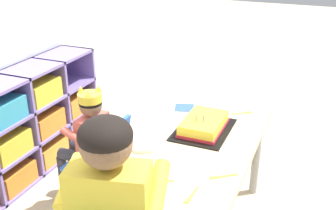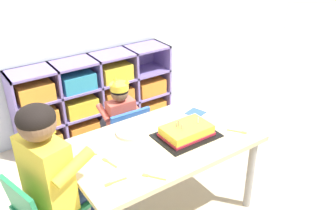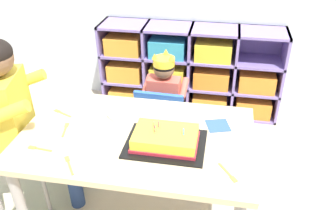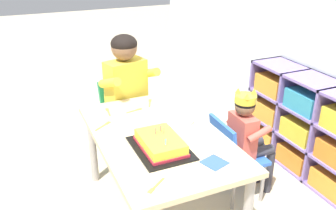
{
  "view_description": "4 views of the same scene",
  "coord_description": "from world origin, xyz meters",
  "px_view_note": "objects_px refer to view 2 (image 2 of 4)",
  "views": [
    {
      "loc": [
        -1.76,
        -0.63,
        1.63
      ],
      "look_at": [
        0.11,
        0.14,
        0.73
      ],
      "focal_mm": 43.16,
      "sensor_mm": 36.0,
      "label": 1
    },
    {
      "loc": [
        -1.07,
        -1.58,
        1.83
      ],
      "look_at": [
        0.1,
        0.07,
        0.78
      ],
      "focal_mm": 38.56,
      "sensor_mm": 36.0,
      "label": 2
    },
    {
      "loc": [
        0.4,
        -1.36,
        1.63
      ],
      "look_at": [
        0.15,
        0.07,
        0.74
      ],
      "focal_mm": 36.81,
      "sensor_mm": 36.0,
      "label": 3
    },
    {
      "loc": [
        1.78,
        -0.72,
        1.65
      ],
      "look_at": [
        0.0,
        0.06,
        0.77
      ],
      "focal_mm": 38.9,
      "sensor_mm": 36.0,
      "label": 4
    }
  ],
  "objects_px": {
    "child_with_crown": "(119,114)",
    "paper_plate_stack": "(132,132)",
    "classroom_chair_adult_side": "(45,210)",
    "fork_scattered_mid_table": "(238,132)",
    "fork_at_table_front_edge": "(152,177)",
    "activity_table": "(161,150)",
    "adult_helper_seated": "(56,167)",
    "fork_beside_plate_stack": "(114,182)",
    "fork_near_child_seat": "(84,156)",
    "fork_near_cake_tray": "(109,162)",
    "classroom_chair_blue": "(126,135)",
    "birthday_cake_on_tray": "(186,132)"
  },
  "relations": [
    {
      "from": "child_with_crown",
      "to": "paper_plate_stack",
      "type": "bearing_deg",
      "value": 74.67
    },
    {
      "from": "classroom_chair_adult_side",
      "to": "fork_scattered_mid_table",
      "type": "height_order",
      "value": "classroom_chair_adult_side"
    },
    {
      "from": "child_with_crown",
      "to": "fork_at_table_front_edge",
      "type": "bearing_deg",
      "value": 74.88
    },
    {
      "from": "activity_table",
      "to": "fork_scattered_mid_table",
      "type": "height_order",
      "value": "fork_scattered_mid_table"
    },
    {
      "from": "adult_helper_seated",
      "to": "paper_plate_stack",
      "type": "relative_size",
      "value": 5.06
    },
    {
      "from": "fork_at_table_front_edge",
      "to": "fork_beside_plate_stack",
      "type": "relative_size",
      "value": 0.96
    },
    {
      "from": "paper_plate_stack",
      "to": "fork_near_child_seat",
      "type": "height_order",
      "value": "paper_plate_stack"
    },
    {
      "from": "fork_at_table_front_edge",
      "to": "fork_beside_plate_stack",
      "type": "height_order",
      "value": "same"
    },
    {
      "from": "fork_scattered_mid_table",
      "to": "fork_beside_plate_stack",
      "type": "xyz_separation_m",
      "value": [
        -0.9,
        0.02,
        0.0
      ]
    },
    {
      "from": "activity_table",
      "to": "fork_near_cake_tray",
      "type": "xyz_separation_m",
      "value": [
        -0.38,
        -0.02,
        0.07
      ]
    },
    {
      "from": "child_with_crown",
      "to": "classroom_chair_adult_side",
      "type": "bearing_deg",
      "value": 39.65
    },
    {
      "from": "child_with_crown",
      "to": "fork_scattered_mid_table",
      "type": "relative_size",
      "value": 6.95
    },
    {
      "from": "fork_beside_plate_stack",
      "to": "fork_near_cake_tray",
      "type": "bearing_deg",
      "value": 76.39
    },
    {
      "from": "adult_helper_seated",
      "to": "fork_scattered_mid_table",
      "type": "height_order",
      "value": "adult_helper_seated"
    },
    {
      "from": "classroom_chair_blue",
      "to": "activity_table",
      "type": "bearing_deg",
      "value": 88.54
    },
    {
      "from": "fork_near_child_seat",
      "to": "classroom_chair_blue",
      "type": "bearing_deg",
      "value": 63.1
    },
    {
      "from": "fork_beside_plate_stack",
      "to": "fork_near_cake_tray",
      "type": "xyz_separation_m",
      "value": [
        0.06,
        0.18,
        0.0
      ]
    },
    {
      "from": "birthday_cake_on_tray",
      "to": "fork_at_table_front_edge",
      "type": "height_order",
      "value": "birthday_cake_on_tray"
    },
    {
      "from": "birthday_cake_on_tray",
      "to": "fork_near_cake_tray",
      "type": "xyz_separation_m",
      "value": [
        -0.54,
        0.04,
        -0.03
      ]
    },
    {
      "from": "paper_plate_stack",
      "to": "fork_at_table_front_edge",
      "type": "height_order",
      "value": "paper_plate_stack"
    },
    {
      "from": "child_with_crown",
      "to": "classroom_chair_adult_side",
      "type": "xyz_separation_m",
      "value": [
        -0.8,
        -0.61,
        -0.07
      ]
    },
    {
      "from": "classroom_chair_blue",
      "to": "adult_helper_seated",
      "type": "bearing_deg",
      "value": 37.16
    },
    {
      "from": "paper_plate_stack",
      "to": "activity_table",
      "type": "bearing_deg",
      "value": -59.41
    },
    {
      "from": "classroom_chair_blue",
      "to": "paper_plate_stack",
      "type": "relative_size",
      "value": 2.89
    },
    {
      "from": "birthday_cake_on_tray",
      "to": "classroom_chair_adult_side",
      "type": "bearing_deg",
      "value": 175.63
    },
    {
      "from": "fork_beside_plate_stack",
      "to": "classroom_chair_adult_side",
      "type": "bearing_deg",
      "value": 152.14
    },
    {
      "from": "paper_plate_stack",
      "to": "fork_scattered_mid_table",
      "type": "xyz_separation_m",
      "value": [
        0.57,
        -0.39,
        -0.01
      ]
    },
    {
      "from": "fork_scattered_mid_table",
      "to": "child_with_crown",
      "type": "bearing_deg",
      "value": -8.79
    },
    {
      "from": "activity_table",
      "to": "classroom_chair_blue",
      "type": "height_order",
      "value": "classroom_chair_blue"
    },
    {
      "from": "child_with_crown",
      "to": "birthday_cake_on_tray",
      "type": "relative_size",
      "value": 2.05
    },
    {
      "from": "classroom_chair_blue",
      "to": "fork_beside_plate_stack",
      "type": "distance_m",
      "value": 0.89
    },
    {
      "from": "fork_near_child_seat",
      "to": "fork_near_cake_tray",
      "type": "bearing_deg",
      "value": -34.68
    },
    {
      "from": "adult_helper_seated",
      "to": "birthday_cake_on_tray",
      "type": "distance_m",
      "value": 0.82
    },
    {
      "from": "child_with_crown",
      "to": "fork_scattered_mid_table",
      "type": "bearing_deg",
      "value": 119.25
    },
    {
      "from": "child_with_crown",
      "to": "fork_beside_plate_stack",
      "type": "bearing_deg",
      "value": 62.36
    },
    {
      "from": "classroom_chair_adult_side",
      "to": "fork_beside_plate_stack",
      "type": "bearing_deg",
      "value": -136.73
    },
    {
      "from": "classroom_chair_blue",
      "to": "fork_scattered_mid_table",
      "type": "distance_m",
      "value": 0.89
    },
    {
      "from": "classroom_chair_blue",
      "to": "adult_helper_seated",
      "type": "height_order",
      "value": "adult_helper_seated"
    },
    {
      "from": "classroom_chair_blue",
      "to": "fork_near_child_seat",
      "type": "xyz_separation_m",
      "value": [
        -0.49,
        -0.4,
        0.24
      ]
    },
    {
      "from": "activity_table",
      "to": "fork_near_cake_tray",
      "type": "bearing_deg",
      "value": -177.71
    },
    {
      "from": "adult_helper_seated",
      "to": "paper_plate_stack",
      "type": "bearing_deg",
      "value": -90.4
    },
    {
      "from": "classroom_chair_adult_side",
      "to": "fork_near_child_seat",
      "type": "height_order",
      "value": "classroom_chair_adult_side"
    },
    {
      "from": "adult_helper_seated",
      "to": "fork_near_cake_tray",
      "type": "height_order",
      "value": "adult_helper_seated"
    },
    {
      "from": "classroom_chair_adult_side",
      "to": "fork_near_cake_tray",
      "type": "relative_size",
      "value": 5.37
    },
    {
      "from": "child_with_crown",
      "to": "fork_at_table_front_edge",
      "type": "distance_m",
      "value": 0.95
    },
    {
      "from": "classroom_chair_adult_side",
      "to": "adult_helper_seated",
      "type": "height_order",
      "value": "adult_helper_seated"
    },
    {
      "from": "birthday_cake_on_tray",
      "to": "fork_beside_plate_stack",
      "type": "distance_m",
      "value": 0.61
    },
    {
      "from": "activity_table",
      "to": "fork_at_table_front_edge",
      "type": "xyz_separation_m",
      "value": [
        -0.24,
        -0.27,
        0.07
      ]
    },
    {
      "from": "classroom_chair_blue",
      "to": "fork_near_cake_tray",
      "type": "relative_size",
      "value": 4.85
    },
    {
      "from": "fork_near_child_seat",
      "to": "fork_at_table_front_edge",
      "type": "bearing_deg",
      "value": -37.31
    }
  ]
}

